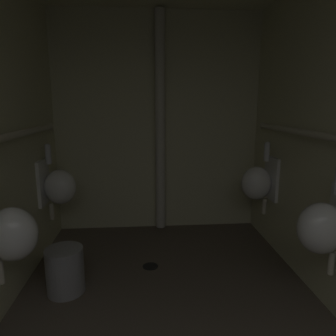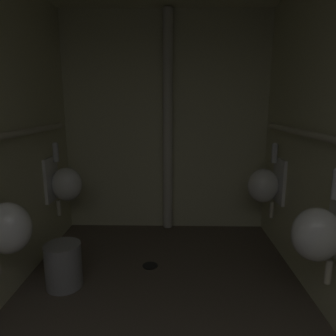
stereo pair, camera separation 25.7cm
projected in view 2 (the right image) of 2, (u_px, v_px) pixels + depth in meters
The scene contains 9 objects.
floor at pixel (159, 329), 2.09m from camera, with size 2.42×3.53×0.08m, color brown.
wall_back at pixel (166, 124), 3.53m from camera, with size 2.42×0.06×2.44m, color beige.
urinal_left_mid at pixel (4, 226), 2.00m from camera, with size 0.32×0.30×0.76m.
urinal_left_far at pixel (65, 183), 3.10m from camera, with size 0.32×0.30×0.76m.
urinal_right_mid at pixel (320, 233), 1.90m from camera, with size 0.32×0.30×0.76m.
urinal_right_far at pixel (265, 184), 3.05m from camera, with size 0.32×0.30×0.76m.
standpipe_back_wall at pixel (168, 125), 3.42m from camera, with size 0.11×0.11×2.39m, color beige.
floor_drain at pixel (150, 265), 2.82m from camera, with size 0.14×0.14×0.01m, color black.
waste_bin at pixel (63, 265), 2.48m from camera, with size 0.29×0.29×0.36m, color gray.
Camera 2 is at (0.10, -0.11, 1.45)m, focal length 33.08 mm.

